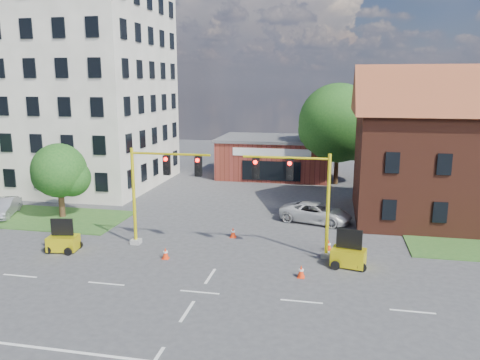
{
  "coord_description": "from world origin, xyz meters",
  "views": [
    {
      "loc": [
        6.22,
        -20.61,
        10.15
      ],
      "look_at": [
        -0.0,
        10.0,
        3.62
      ],
      "focal_mm": 35.0,
      "sensor_mm": 36.0,
      "label": 1
    }
  ],
  "objects": [
    {
      "name": "ground",
      "position": [
        0.0,
        0.0,
        0.0
      ],
      "size": [
        120.0,
        120.0,
        0.0
      ],
      "primitive_type": "plane",
      "color": "#3E3E40",
      "rests_on": "ground"
    },
    {
      "name": "lane_markings",
      "position": [
        0.0,
        -3.0,
        0.01
      ],
      "size": [
        60.0,
        36.0,
        0.01
      ],
      "primitive_type": null,
      "color": "white",
      "rests_on": "ground"
    },
    {
      "name": "office_block",
      "position": [
        -20.0,
        21.9,
        10.31
      ],
      "size": [
        18.4,
        15.4,
        20.6
      ],
      "color": "#BCB7A5",
      "rests_on": "ground"
    },
    {
      "name": "brick_shop",
      "position": [
        0.0,
        29.98,
        2.16
      ],
      "size": [
        12.4,
        8.4,
        4.3
      ],
      "color": "maroon",
      "rests_on": "ground"
    },
    {
      "name": "tree_large",
      "position": [
        6.9,
        27.08,
        5.95
      ],
      "size": [
        8.25,
        7.86,
        10.13
      ],
      "color": "#392714",
      "rests_on": "ground"
    },
    {
      "name": "tree_nw_front",
      "position": [
        -13.79,
        10.58,
        3.5
      ],
      "size": [
        4.29,
        4.08,
        5.71
      ],
      "color": "#392714",
      "rests_on": "ground"
    },
    {
      "name": "signal_mast_west",
      "position": [
        -4.36,
        6.0,
        3.92
      ],
      "size": [
        5.3,
        0.6,
        6.2
      ],
      "color": "gray",
      "rests_on": "ground"
    },
    {
      "name": "signal_mast_east",
      "position": [
        4.36,
        6.0,
        3.92
      ],
      "size": [
        5.3,
        0.6,
        6.2
      ],
      "color": "gray",
      "rests_on": "ground"
    },
    {
      "name": "trailer_west",
      "position": [
        -9.8,
        3.88,
        0.62
      ],
      "size": [
        1.89,
        1.41,
        1.97
      ],
      "rotation": [
        0.0,
        0.0,
        0.15
      ],
      "color": "yellow",
      "rests_on": "ground"
    },
    {
      "name": "trailer_east",
      "position": [
        7.25,
        4.85,
        0.65
      ],
      "size": [
        2.05,
        1.57,
        2.09
      ],
      "rotation": [
        0.0,
        0.0,
        -0.2
      ],
      "color": "yellow",
      "rests_on": "ground"
    },
    {
      "name": "cone_a",
      "position": [
        -3.23,
        3.92,
        0.34
      ],
      "size": [
        0.4,
        0.4,
        0.7
      ],
      "color": "#F3320C",
      "rests_on": "ground"
    },
    {
      "name": "cone_b",
      "position": [
        -0.17,
        8.49,
        0.34
      ],
      "size": [
        0.4,
        0.4,
        0.7
      ],
      "color": "#F3320C",
      "rests_on": "ground"
    },
    {
      "name": "cone_c",
      "position": [
        4.77,
        2.79,
        0.34
      ],
      "size": [
        0.4,
        0.4,
        0.7
      ],
      "color": "#F3320C",
      "rests_on": "ground"
    },
    {
      "name": "cone_d",
      "position": [
        6.12,
        7.23,
        0.34
      ],
      "size": [
        0.4,
        0.4,
        0.7
      ],
      "color": "#F3320C",
      "rests_on": "ground"
    },
    {
      "name": "pickup_white",
      "position": [
        5.07,
        13.14,
        0.72
      ],
      "size": [
        5.65,
        3.63,
        1.45
      ],
      "primitive_type": "imported",
      "rotation": [
        0.0,
        0.0,
        1.32
      ],
      "color": "silver",
      "rests_on": "ground"
    },
    {
      "name": "sedan_silver_front",
      "position": [
        -18.55,
        9.85,
        0.7
      ],
      "size": [
        2.88,
        4.52,
        1.41
      ],
      "primitive_type": "imported",
      "rotation": [
        0.0,
        0.0,
        0.35
      ],
      "color": "#98999F",
      "rests_on": "ground"
    }
  ]
}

